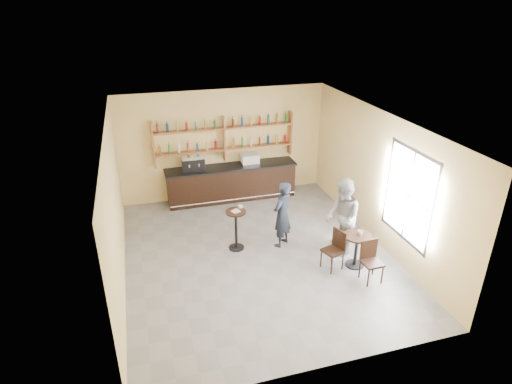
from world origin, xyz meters
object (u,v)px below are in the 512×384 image
object	(u,v)px
pedestal_table	(236,230)
chair_west	(333,251)
bar_counter	(232,182)
pastry_case	(250,159)
man_main	(282,214)
cafe_table	(356,250)
chair_south	(372,262)
espresso_machine	(193,162)
patron_second	(342,217)

from	to	relation	value
pedestal_table	chair_west	world-z (taller)	pedestal_table
bar_counter	pastry_case	world-z (taller)	pastry_case
pastry_case	man_main	size ratio (longest dim) A/B	0.31
bar_counter	cafe_table	distance (m)	4.57
cafe_table	chair_south	xyz separation A→B (m)	(0.05, -0.60, 0.06)
cafe_table	chair_west	world-z (taller)	chair_west
pastry_case	cafe_table	size ratio (longest dim) A/B	0.65
pastry_case	chair_west	size ratio (longest dim) A/B	0.56
pedestal_table	chair_south	world-z (taller)	pedestal_table
pedestal_table	bar_counter	bearing A→B (deg)	79.11
espresso_machine	chair_west	bearing A→B (deg)	-55.46
bar_counter	chair_west	distance (m)	4.32
cafe_table	chair_south	size ratio (longest dim) A/B	0.86
bar_counter	man_main	distance (m)	2.93
pastry_case	chair_west	xyz separation A→B (m)	(0.76, -4.11, -0.73)
chair_west	espresso_machine	bearing A→B (deg)	-168.18
pastry_case	cafe_table	world-z (taller)	pastry_case
chair_west	chair_south	world-z (taller)	same
pastry_case	chair_south	size ratio (longest dim) A/B	0.56
man_main	cafe_table	distance (m)	1.89
bar_counter	patron_second	distance (m)	4.00
bar_counter	cafe_table	bearing A→B (deg)	-65.78
cafe_table	chair_south	bearing A→B (deg)	-85.24
cafe_table	patron_second	size ratio (longest dim) A/B	0.43
patron_second	pastry_case	bearing A→B (deg)	-152.04
bar_counter	chair_west	world-z (taller)	bar_counter
espresso_machine	pedestal_table	world-z (taller)	espresso_machine
pastry_case	patron_second	distance (m)	3.77
espresso_machine	pastry_case	bearing A→B (deg)	4.12
man_main	cafe_table	size ratio (longest dim) A/B	2.09
bar_counter	espresso_machine	world-z (taller)	espresso_machine
espresso_machine	patron_second	distance (m)	4.59
man_main	chair_west	xyz separation A→B (m)	(0.75, -1.25, -0.37)
espresso_machine	man_main	size ratio (longest dim) A/B	0.39
bar_counter	chair_south	distance (m)	5.14
chair_south	pedestal_table	bearing A→B (deg)	137.46
pastry_case	patron_second	bearing A→B (deg)	-72.98
cafe_table	pedestal_table	bearing A→B (deg)	149.03
bar_counter	cafe_table	xyz separation A→B (m)	(1.87, -4.16, -0.12)
chair_south	patron_second	xyz separation A→B (m)	(-0.13, 1.21, 0.47)
bar_counter	chair_south	xyz separation A→B (m)	(1.92, -4.76, -0.06)
espresso_machine	man_main	bearing A→B (deg)	-55.69
espresso_machine	pedestal_table	distance (m)	2.89
bar_counter	pastry_case	size ratio (longest dim) A/B	7.44
espresso_machine	pastry_case	xyz separation A→B (m)	(1.66, 0.00, -0.07)
espresso_machine	chair_west	distance (m)	4.84
pedestal_table	chair_west	distance (m)	2.31
bar_counter	man_main	world-z (taller)	man_main
man_main	chair_west	size ratio (longest dim) A/B	1.80
bar_counter	espresso_machine	size ratio (longest dim) A/B	6.02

